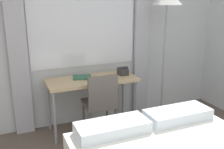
{
  "coord_description": "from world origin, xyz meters",
  "views": [
    {
      "loc": [
        -1.31,
        -0.78,
        1.79
      ],
      "look_at": [
        -0.12,
        2.04,
        0.89
      ],
      "focal_mm": 42.0,
      "sensor_mm": 36.0,
      "label": 1
    }
  ],
  "objects_px": {
    "telephone": "(123,71)",
    "book": "(82,77)",
    "desk_chair": "(100,101)",
    "standing_lamp": "(167,7)",
    "desk": "(92,83)"
  },
  "relations": [
    {
      "from": "desk_chair",
      "to": "book",
      "type": "relative_size",
      "value": 3.09
    },
    {
      "from": "standing_lamp",
      "to": "telephone",
      "type": "relative_size",
      "value": 13.47
    },
    {
      "from": "telephone",
      "to": "desk",
      "type": "bearing_deg",
      "value": -179.63
    },
    {
      "from": "desk_chair",
      "to": "telephone",
      "type": "distance_m",
      "value": 0.6
    },
    {
      "from": "standing_lamp",
      "to": "telephone",
      "type": "distance_m",
      "value": 1.08
    },
    {
      "from": "standing_lamp",
      "to": "telephone",
      "type": "xyz_separation_m",
      "value": [
        -0.62,
        0.08,
        -0.88
      ]
    },
    {
      "from": "book",
      "to": "standing_lamp",
      "type": "bearing_deg",
      "value": -6.98
    },
    {
      "from": "desk_chair",
      "to": "telephone",
      "type": "xyz_separation_m",
      "value": [
        0.45,
        0.28,
        0.28
      ]
    },
    {
      "from": "telephone",
      "to": "book",
      "type": "height_order",
      "value": "telephone"
    },
    {
      "from": "desk_chair",
      "to": "standing_lamp",
      "type": "relative_size",
      "value": 0.46
    },
    {
      "from": "desk_chair",
      "to": "book",
      "type": "distance_m",
      "value": 0.45
    },
    {
      "from": "telephone",
      "to": "book",
      "type": "relative_size",
      "value": 0.5
    },
    {
      "from": "telephone",
      "to": "book",
      "type": "bearing_deg",
      "value": 172.99
    },
    {
      "from": "desk",
      "to": "standing_lamp",
      "type": "relative_size",
      "value": 0.64
    },
    {
      "from": "desk",
      "to": "desk_chair",
      "type": "distance_m",
      "value": 0.32
    }
  ]
}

